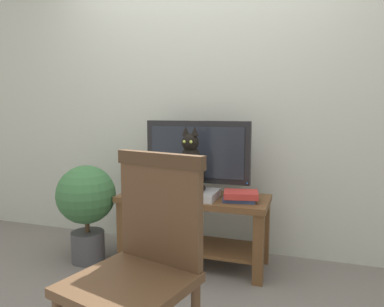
{
  "coord_description": "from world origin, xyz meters",
  "views": [
    {
      "loc": [
        0.8,
        -1.99,
        1.18
      ],
      "look_at": [
        0.0,
        0.43,
        0.86
      ],
      "focal_mm": 32.8,
      "sensor_mm": 36.0,
      "label": 1
    }
  ],
  "objects_px": {
    "tv": "(198,155)",
    "wooden_chair": "(143,255)",
    "tv_stand": "(194,217)",
    "book_stack": "(240,196)",
    "potted_plant": "(86,202)",
    "cat": "(192,166)",
    "media_box": "(192,194)"
  },
  "relations": [
    {
      "from": "book_stack",
      "to": "media_box",
      "type": "bearing_deg",
      "value": -177.73
    },
    {
      "from": "tv",
      "to": "cat",
      "type": "bearing_deg",
      "value": -87.45
    },
    {
      "from": "tv",
      "to": "wooden_chair",
      "type": "distance_m",
      "value": 1.33
    },
    {
      "from": "tv",
      "to": "potted_plant",
      "type": "height_order",
      "value": "tv"
    },
    {
      "from": "tv_stand",
      "to": "media_box",
      "type": "xyz_separation_m",
      "value": [
        0.01,
        -0.07,
        0.2
      ]
    },
    {
      "from": "tv",
      "to": "media_box",
      "type": "xyz_separation_m",
      "value": [
        0.01,
        -0.16,
        -0.27
      ]
    },
    {
      "from": "book_stack",
      "to": "potted_plant",
      "type": "xyz_separation_m",
      "value": [
        -1.17,
        -0.16,
        -0.1
      ]
    },
    {
      "from": "book_stack",
      "to": "potted_plant",
      "type": "bearing_deg",
      "value": -172.24
    },
    {
      "from": "tv",
      "to": "media_box",
      "type": "relative_size",
      "value": 2.21
    },
    {
      "from": "tv",
      "to": "wooden_chair",
      "type": "xyz_separation_m",
      "value": [
        0.17,
        -1.29,
        -0.26
      ]
    },
    {
      "from": "tv_stand",
      "to": "media_box",
      "type": "bearing_deg",
      "value": -84.46
    },
    {
      "from": "potted_plant",
      "to": "tv_stand",
      "type": "bearing_deg",
      "value": 15.0
    },
    {
      "from": "media_box",
      "to": "wooden_chair",
      "type": "bearing_deg",
      "value": -82.04
    },
    {
      "from": "media_box",
      "to": "book_stack",
      "type": "bearing_deg",
      "value": 2.27
    },
    {
      "from": "tv",
      "to": "tv_stand",
      "type": "bearing_deg",
      "value": -90.02
    },
    {
      "from": "potted_plant",
      "to": "book_stack",
      "type": "bearing_deg",
      "value": 7.76
    },
    {
      "from": "cat",
      "to": "wooden_chair",
      "type": "xyz_separation_m",
      "value": [
        0.16,
        -1.12,
        -0.2
      ]
    },
    {
      "from": "potted_plant",
      "to": "cat",
      "type": "bearing_deg",
      "value": 9.14
    },
    {
      "from": "tv_stand",
      "to": "potted_plant",
      "type": "distance_m",
      "value": 0.84
    },
    {
      "from": "wooden_chair",
      "to": "book_stack",
      "type": "distance_m",
      "value": 1.16
    },
    {
      "from": "media_box",
      "to": "potted_plant",
      "type": "distance_m",
      "value": 0.83
    },
    {
      "from": "wooden_chair",
      "to": "tv_stand",
      "type": "bearing_deg",
      "value": 97.82
    },
    {
      "from": "wooden_chair",
      "to": "potted_plant",
      "type": "relative_size",
      "value": 1.31
    },
    {
      "from": "cat",
      "to": "potted_plant",
      "type": "distance_m",
      "value": 0.88
    },
    {
      "from": "tv",
      "to": "book_stack",
      "type": "height_order",
      "value": "tv"
    },
    {
      "from": "tv_stand",
      "to": "tv",
      "type": "height_order",
      "value": "tv"
    },
    {
      "from": "tv_stand",
      "to": "potted_plant",
      "type": "bearing_deg",
      "value": -165.0
    },
    {
      "from": "tv_stand",
      "to": "book_stack",
      "type": "distance_m",
      "value": 0.42
    },
    {
      "from": "wooden_chair",
      "to": "potted_plant",
      "type": "xyz_separation_m",
      "value": [
        -0.97,
        0.99,
        -0.11
      ]
    },
    {
      "from": "book_stack",
      "to": "potted_plant",
      "type": "height_order",
      "value": "potted_plant"
    },
    {
      "from": "media_box",
      "to": "cat",
      "type": "relative_size",
      "value": 0.79
    },
    {
      "from": "tv",
      "to": "media_box",
      "type": "bearing_deg",
      "value": -87.58
    }
  ]
}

